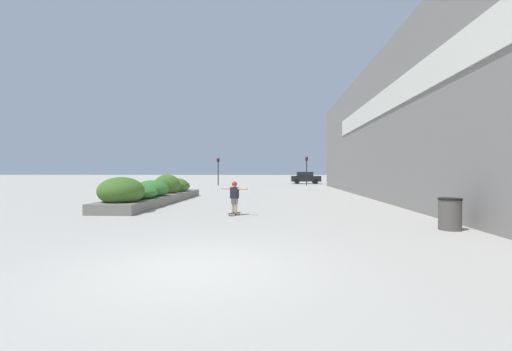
# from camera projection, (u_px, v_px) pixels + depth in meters

# --- Properties ---
(ground_plane) EXTENTS (300.00, 300.00, 0.00)m
(ground_plane) POSITION_uv_depth(u_px,v_px,m) (190.00, 268.00, 5.75)
(ground_plane) COLOR #ADA89E
(building_wall_right) EXTENTS (0.67, 36.96, 8.18)m
(building_wall_right) POSITION_uv_depth(u_px,v_px,m) (377.00, 129.00, 20.03)
(building_wall_right) COLOR gray
(building_wall_right) RESTS_ON ground_plane
(planter_box) EXTENTS (1.98, 10.74, 1.46)m
(planter_box) POSITION_uv_depth(u_px,v_px,m) (155.00, 192.00, 17.34)
(planter_box) COLOR slate
(planter_box) RESTS_ON ground_plane
(skateboard) EXTENTS (0.46, 0.65, 0.09)m
(skateboard) POSITION_uv_depth(u_px,v_px,m) (234.00, 213.00, 12.67)
(skateboard) COLOR black
(skateboard) RESTS_ON ground_plane
(skateboarder) EXTENTS (1.02, 0.52, 1.17)m
(skateboarder) POSITION_uv_depth(u_px,v_px,m) (234.00, 194.00, 12.66)
(skateboarder) COLOR tan
(skateboarder) RESTS_ON skateboard
(trash_bin) EXTENTS (0.62, 0.62, 0.89)m
(trash_bin) POSITION_uv_depth(u_px,v_px,m) (450.00, 214.00, 9.48)
(trash_bin) COLOR #514C47
(trash_bin) RESTS_ON ground_plane
(car_leftmost) EXTENTS (3.83, 2.01, 1.56)m
(car_leftmost) POSITION_uv_depth(u_px,v_px,m) (306.00, 178.00, 45.01)
(car_leftmost) COLOR black
(car_leftmost) RESTS_ON ground_plane
(car_center_left) EXTENTS (4.04, 1.97, 1.43)m
(car_center_left) POSITION_uv_depth(u_px,v_px,m) (369.00, 178.00, 45.20)
(car_center_left) COLOR navy
(car_center_left) RESTS_ON ground_plane
(traffic_light_left) EXTENTS (0.28, 0.30, 3.17)m
(traffic_light_left) POSITION_uv_depth(u_px,v_px,m) (218.00, 167.00, 39.42)
(traffic_light_left) COLOR black
(traffic_light_left) RESTS_ON ground_plane
(traffic_light_right) EXTENTS (0.28, 0.30, 3.31)m
(traffic_light_right) POSITION_uv_depth(u_px,v_px,m) (307.00, 166.00, 39.41)
(traffic_light_right) COLOR black
(traffic_light_right) RESTS_ON ground_plane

